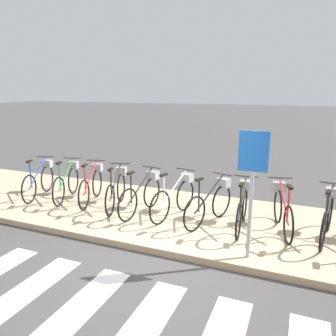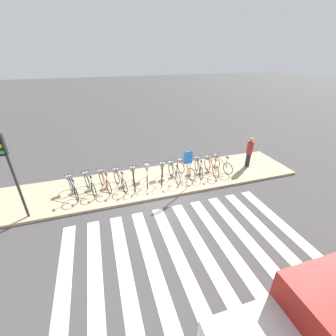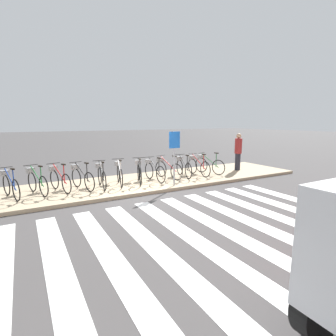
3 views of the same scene
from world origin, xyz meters
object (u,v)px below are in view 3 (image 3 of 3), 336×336
parked_bicycle_9 (183,166)px  parked_bicycle_11 (208,164)px  parked_bicycle_0 (10,184)px  parked_bicycle_8 (167,168)px  parked_bicycle_2 (59,178)px  parked_bicycle_10 (197,165)px  parked_bicycle_3 (81,177)px  sign_post (174,149)px  pedestrian (238,151)px  parked_bicycle_5 (119,173)px  parked_bicycle_6 (139,171)px  parked_bicycle_7 (154,170)px  parked_bicycle_4 (101,175)px  parked_bicycle_1 (36,181)px

parked_bicycle_9 → parked_bicycle_11: same height
parked_bicycle_0 → parked_bicycle_8: size_ratio=0.99×
parked_bicycle_2 → parked_bicycle_10: same height
parked_bicycle_0 → parked_bicycle_3: (2.18, 0.04, 0.00)m
sign_post → pedestrian: bearing=15.6°
parked_bicycle_3 → parked_bicycle_10: bearing=-0.3°
parked_bicycle_8 → parked_bicycle_10: bearing=-4.1°
parked_bicycle_8 → pedestrian: bearing=-1.3°
parked_bicycle_5 → parked_bicycle_6: 0.79m
parked_bicycle_7 → parked_bicycle_9: bearing=3.9°
parked_bicycle_8 → sign_post: (-0.41, -1.30, 0.93)m
parked_bicycle_3 → parked_bicycle_6: bearing=-1.3°
parked_bicycle_4 → parked_bicycle_7: 2.12m
parked_bicycle_2 → parked_bicycle_6: same height
parked_bicycle_2 → sign_post: sign_post is taller
parked_bicycle_11 → sign_post: sign_post is taller
parked_bicycle_7 → parked_bicycle_10: size_ratio=1.00×
parked_bicycle_4 → parked_bicycle_11: same height
parked_bicycle_1 → sign_post: (4.54, -1.29, 0.93)m
parked_bicycle_0 → parked_bicycle_6: size_ratio=1.00×
parked_bicycle_0 → parked_bicycle_1: (0.75, 0.12, 0.00)m
parked_bicycle_9 → parked_bicycle_7: bearing=-176.1°
parked_bicycle_2 → parked_bicycle_7: 3.55m
parked_bicycle_9 → pedestrian: pedestrian is taller
parked_bicycle_1 → pedestrian: size_ratio=0.87×
parked_bicycle_0 → parked_bicycle_5: size_ratio=0.98×
parked_bicycle_4 → parked_bicycle_10: size_ratio=1.00×
parked_bicycle_10 → pedestrian: size_ratio=0.91×
parked_bicycle_5 → parked_bicycle_9: size_ratio=0.99×
parked_bicycle_3 → parked_bicycle_8: same height
parked_bicycle_8 → parked_bicycle_9: bearing=-3.8°
parked_bicycle_3 → parked_bicycle_4: size_ratio=0.97×
parked_bicycle_8 → parked_bicycle_10: same height
parked_bicycle_7 → parked_bicycle_1: bearing=178.0°
parked_bicycle_6 → pedestrian: 5.26m
parked_bicycle_0 → parked_bicycle_2: size_ratio=1.00×
parked_bicycle_7 → parked_bicycle_11: bearing=2.4°
parked_bicycle_3 → parked_bicycle_4: same height
parked_bicycle_0 → parked_bicycle_4: same height
parked_bicycle_0 → parked_bicycle_5: bearing=0.9°
pedestrian → parked_bicycle_10: bearing=-179.5°
parked_bicycle_5 → parked_bicycle_7: 1.40m
parked_bicycle_0 → parked_bicycle_5: (3.59, 0.06, 0.00)m
parked_bicycle_0 → parked_bicycle_4: size_ratio=0.96×
parked_bicycle_10 → parked_bicycle_11: 0.65m
parked_bicycle_6 → parked_bicycle_4: bearing=-178.8°
parked_bicycle_4 → parked_bicycle_11: bearing=1.4°
parked_bicycle_7 → sign_post: (0.30, -1.14, 0.93)m
parked_bicycle_10 → pedestrian: pedestrian is taller
parked_bicycle_2 → pedestrian: (8.16, -0.10, 0.51)m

